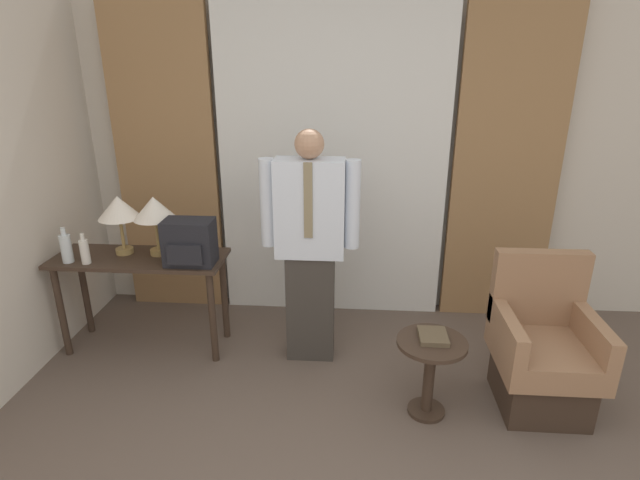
{
  "coord_description": "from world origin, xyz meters",
  "views": [
    {
      "loc": [
        0.19,
        -1.17,
        2.1
      ],
      "look_at": [
        -0.03,
        1.87,
        0.97
      ],
      "focal_mm": 28.0,
      "sensor_mm": 36.0,
      "label": 1
    }
  ],
  "objects_px": {
    "side_table": "(430,364)",
    "table_lamp_left": "(119,209)",
    "desk": "(141,272)",
    "bottle_by_lamp": "(66,248)",
    "backpack": "(189,243)",
    "armchair": "(542,354)",
    "table_lamp_right": "(154,210)",
    "book": "(433,336)",
    "bottle_near_edge": "(85,251)",
    "person": "(310,242)"
  },
  "relations": [
    {
      "from": "backpack",
      "to": "side_table",
      "type": "relative_size",
      "value": 0.66
    },
    {
      "from": "table_lamp_left",
      "to": "side_table",
      "type": "bearing_deg",
      "value": -17.7
    },
    {
      "from": "table_lamp_left",
      "to": "bottle_by_lamp",
      "type": "relative_size",
      "value": 1.7
    },
    {
      "from": "table_lamp_left",
      "to": "book",
      "type": "height_order",
      "value": "table_lamp_left"
    },
    {
      "from": "table_lamp_left",
      "to": "book",
      "type": "distance_m",
      "value": 2.32
    },
    {
      "from": "bottle_near_edge",
      "to": "armchair",
      "type": "bearing_deg",
      "value": -5.97
    },
    {
      "from": "bottle_by_lamp",
      "to": "person",
      "type": "bearing_deg",
      "value": 3.08
    },
    {
      "from": "desk",
      "to": "book",
      "type": "relative_size",
      "value": 6.15
    },
    {
      "from": "table_lamp_right",
      "to": "bottle_by_lamp",
      "type": "distance_m",
      "value": 0.65
    },
    {
      "from": "desk",
      "to": "armchair",
      "type": "xyz_separation_m",
      "value": [
        2.73,
        -0.46,
        -0.26
      ]
    },
    {
      "from": "side_table",
      "to": "bottle_near_edge",
      "type": "bearing_deg",
      "value": 168.32
    },
    {
      "from": "backpack",
      "to": "armchair",
      "type": "relative_size",
      "value": 0.36
    },
    {
      "from": "bottle_by_lamp",
      "to": "backpack",
      "type": "height_order",
      "value": "backpack"
    },
    {
      "from": "desk",
      "to": "table_lamp_right",
      "type": "height_order",
      "value": "table_lamp_right"
    },
    {
      "from": "table_lamp_right",
      "to": "table_lamp_left",
      "type": "bearing_deg",
      "value": 180.0
    },
    {
      "from": "table_lamp_left",
      "to": "side_table",
      "type": "relative_size",
      "value": 0.85
    },
    {
      "from": "bottle_near_edge",
      "to": "bottle_by_lamp",
      "type": "height_order",
      "value": "bottle_by_lamp"
    },
    {
      "from": "person",
      "to": "book",
      "type": "distance_m",
      "value": 1.03
    },
    {
      "from": "table_lamp_right",
      "to": "book",
      "type": "xyz_separation_m",
      "value": [
        1.9,
        -0.66,
        -0.54
      ]
    },
    {
      "from": "side_table",
      "to": "table_lamp_left",
      "type": "bearing_deg",
      "value": 162.3
    },
    {
      "from": "armchair",
      "to": "side_table",
      "type": "relative_size",
      "value": 1.86
    },
    {
      "from": "armchair",
      "to": "bottle_by_lamp",
      "type": "bearing_deg",
      "value": 174.04
    },
    {
      "from": "bottle_by_lamp",
      "to": "backpack",
      "type": "xyz_separation_m",
      "value": [
        0.87,
        0.03,
        0.05
      ]
    },
    {
      "from": "backpack",
      "to": "book",
      "type": "xyz_separation_m",
      "value": [
        1.61,
        -0.5,
        -0.36
      ]
    },
    {
      "from": "armchair",
      "to": "book",
      "type": "xyz_separation_m",
      "value": [
        -0.7,
        -0.14,
        0.18
      ]
    },
    {
      "from": "desk",
      "to": "bottle_by_lamp",
      "type": "relative_size",
      "value": 4.85
    },
    {
      "from": "table_lamp_right",
      "to": "armchair",
      "type": "xyz_separation_m",
      "value": [
        2.6,
        -0.52,
        -0.72
      ]
    },
    {
      "from": "backpack",
      "to": "bottle_near_edge",
      "type": "bearing_deg",
      "value": -176.25
    },
    {
      "from": "desk",
      "to": "side_table",
      "type": "xyz_separation_m",
      "value": [
        2.02,
        -0.63,
        -0.26
      ]
    },
    {
      "from": "side_table",
      "to": "backpack",
      "type": "bearing_deg",
      "value": 161.69
    },
    {
      "from": "desk",
      "to": "side_table",
      "type": "relative_size",
      "value": 2.41
    },
    {
      "from": "armchair",
      "to": "desk",
      "type": "bearing_deg",
      "value": 170.35
    },
    {
      "from": "backpack",
      "to": "armchair",
      "type": "distance_m",
      "value": 2.41
    },
    {
      "from": "side_table",
      "to": "bottle_by_lamp",
      "type": "bearing_deg",
      "value": 168.65
    },
    {
      "from": "bottle_by_lamp",
      "to": "table_lamp_left",
      "type": "bearing_deg",
      "value": 30.59
    },
    {
      "from": "side_table",
      "to": "book",
      "type": "distance_m",
      "value": 0.18
    },
    {
      "from": "armchair",
      "to": "table_lamp_right",
      "type": "bearing_deg",
      "value": 168.64
    },
    {
      "from": "desk",
      "to": "person",
      "type": "height_order",
      "value": "person"
    },
    {
      "from": "desk",
      "to": "backpack",
      "type": "distance_m",
      "value": 0.51
    },
    {
      "from": "bottle_by_lamp",
      "to": "book",
      "type": "height_order",
      "value": "bottle_by_lamp"
    },
    {
      "from": "table_lamp_left",
      "to": "bottle_by_lamp",
      "type": "distance_m",
      "value": 0.44
    },
    {
      "from": "table_lamp_right",
      "to": "book",
      "type": "height_order",
      "value": "table_lamp_right"
    },
    {
      "from": "armchair",
      "to": "side_table",
      "type": "height_order",
      "value": "armchair"
    },
    {
      "from": "side_table",
      "to": "desk",
      "type": "bearing_deg",
      "value": 162.72
    },
    {
      "from": "desk",
      "to": "bottle_near_edge",
      "type": "bearing_deg",
      "value": -154.96
    },
    {
      "from": "desk",
      "to": "backpack",
      "type": "height_order",
      "value": "backpack"
    },
    {
      "from": "person",
      "to": "bottle_near_edge",
      "type": "bearing_deg",
      "value": -176.14
    },
    {
      "from": "table_lamp_right",
      "to": "backpack",
      "type": "bearing_deg",
      "value": -28.41
    },
    {
      "from": "person",
      "to": "armchair",
      "type": "relative_size",
      "value": 1.75
    },
    {
      "from": "bottle_near_edge",
      "to": "bottle_by_lamp",
      "type": "distance_m",
      "value": 0.14
    }
  ]
}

